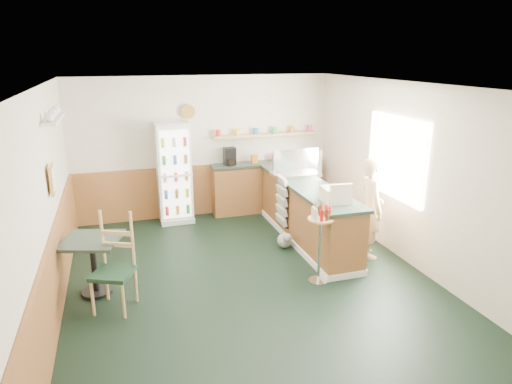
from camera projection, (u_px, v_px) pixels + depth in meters
name	position (u px, v px, depth m)	size (l,w,h in m)	color
ground	(249.00, 280.00, 6.48)	(6.00, 6.00, 0.00)	black
room_envelope	(219.00, 165.00, 6.64)	(5.04, 6.02, 2.72)	beige
service_counter	(307.00, 215.00, 7.71)	(0.68, 3.01, 1.01)	#966030
back_counter	(266.00, 184.00, 9.22)	(2.24, 0.42, 1.69)	#966030
drinks_fridge	(174.00, 173.00, 8.53)	(0.62, 0.53, 1.88)	silver
display_case	(296.00, 163.00, 7.99)	(0.83, 0.43, 0.47)	silver
cash_register	(335.00, 195.00, 6.62)	(0.37, 0.39, 0.21)	beige
shopkeeper	(371.00, 208.00, 7.05)	(0.53, 0.38, 1.59)	tan
condiment_stand	(320.00, 233.00, 6.22)	(0.35, 0.35, 1.10)	silver
newspaper_rack	(282.00, 201.00, 7.80)	(0.09, 0.43, 0.87)	black
cafe_table	(93.00, 255.00, 5.97)	(0.89, 0.89, 0.78)	black
cafe_chair	(112.00, 259.00, 5.66)	(0.61, 0.62, 1.23)	black
dog_doorstop	(285.00, 240.00, 7.51)	(0.24, 0.32, 0.29)	gray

